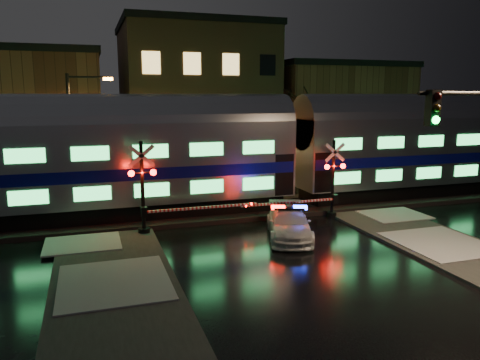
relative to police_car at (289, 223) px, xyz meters
name	(u,v)px	position (x,y,z in m)	size (l,w,h in m)	color
ground	(267,240)	(-1.02, -0.02, -0.64)	(120.00, 120.00, 0.00)	black
ballast	(232,210)	(-1.02, 4.98, -0.52)	(90.00, 4.20, 0.24)	black
sidewalk_left	(121,327)	(-7.52, -6.02, -0.58)	(4.00, 20.00, 0.12)	#2D2D2D
building_left	(5,116)	(-14.02, 21.98, 3.86)	(14.00, 10.00, 9.00)	brown
building_mid	(195,99)	(0.98, 22.48, 5.11)	(12.00, 11.00, 11.50)	brown
building_right	(330,115)	(13.98, 21.98, 3.61)	(12.00, 10.00, 8.50)	brown
train	(292,146)	(2.36, 4.98, 2.75)	(51.00, 3.12, 5.92)	black
police_car	(289,223)	(0.00, 0.00, 0.00)	(3.06, 4.70, 1.42)	silver
crossing_signal_right	(327,187)	(3.05, 2.28, 0.98)	(5.55, 0.65, 3.93)	black
crossing_signal_left	(151,197)	(-5.58, 2.29, 1.09)	(5.89, 0.66, 4.17)	black
streetlight	(76,131)	(-8.69, 8.98, 3.54)	(2.42, 0.25, 7.24)	black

